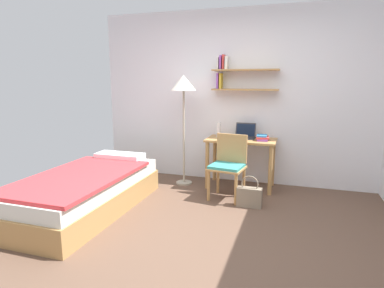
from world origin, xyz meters
name	(u,v)px	position (x,y,z in m)	size (l,w,h in m)	color
ground_plane	(201,237)	(0.00, 0.00, 0.00)	(5.28, 5.28, 0.00)	brown
wall_back	(239,97)	(0.00, 2.02, 1.31)	(4.40, 0.27, 2.60)	white
bed	(87,191)	(-1.51, 0.24, 0.24)	(0.99, 2.06, 0.54)	#B2844C
desk	(241,149)	(0.10, 1.70, 0.58)	(0.99, 0.54, 0.72)	#B2844C
desk_chair	(228,163)	(0.02, 1.21, 0.47)	(0.50, 0.46, 0.85)	#B2844C
standing_lamp	(184,90)	(-0.74, 1.59, 1.42)	(0.37, 0.37, 1.63)	#B2A893
laptop	(245,134)	(0.14, 1.79, 0.78)	(0.30, 0.23, 0.22)	#2D2D33
water_bottle	(219,130)	(-0.25, 1.75, 0.84)	(0.07, 0.07, 0.22)	silver
book_stack	(262,138)	(0.40, 1.68, 0.76)	(0.20, 0.23, 0.08)	purple
handbag	(249,196)	(0.34, 0.97, 0.14)	(0.31, 0.12, 0.40)	gray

